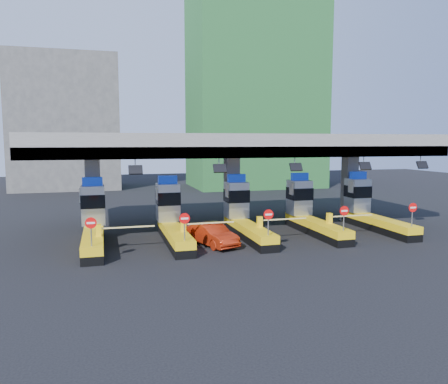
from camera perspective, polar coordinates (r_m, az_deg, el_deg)
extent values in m
plane|color=black|center=(30.48, 2.61, -5.72)|extent=(120.00, 120.00, 0.00)
cube|color=slate|center=(32.64, 1.02, 6.16)|extent=(28.00, 12.00, 1.50)
cube|color=#4C4C49|center=(27.23, 4.45, 5.21)|extent=(28.00, 0.60, 0.70)
cube|color=slate|center=(31.53, -16.70, -0.51)|extent=(1.00, 1.00, 5.50)
cube|color=slate|center=(32.86, 1.01, 0.05)|extent=(1.00, 1.00, 5.50)
cube|color=slate|center=(36.95, 16.05, 0.52)|extent=(1.00, 1.00, 5.50)
cylinder|color=slate|center=(25.69, -11.53, 3.67)|extent=(0.06, 0.06, 0.50)
cube|color=black|center=(25.51, -11.48, 2.86)|extent=(0.80, 0.38, 0.54)
cylinder|color=slate|center=(26.51, -0.66, 3.89)|extent=(0.06, 0.06, 0.50)
cube|color=black|center=(26.33, -0.55, 3.11)|extent=(0.80, 0.38, 0.54)
cylinder|color=slate|center=(28.20, 9.23, 3.97)|extent=(0.06, 0.06, 0.50)
cube|color=black|center=(28.04, 9.39, 3.24)|extent=(0.80, 0.38, 0.54)
cylinder|color=slate|center=(30.63, 17.78, 3.94)|extent=(0.06, 0.06, 0.50)
cube|color=black|center=(30.48, 17.96, 3.27)|extent=(0.80, 0.38, 0.54)
cylinder|color=slate|center=(33.31, 24.28, 3.87)|extent=(0.06, 0.06, 0.50)
cube|color=black|center=(33.17, 24.47, 3.24)|extent=(0.80, 0.38, 0.54)
cube|color=black|center=(28.01, -16.68, -6.58)|extent=(1.20, 8.00, 0.50)
cube|color=#E5B70C|center=(27.90, -16.71, -5.58)|extent=(1.20, 8.00, 0.50)
cube|color=#9EA3A8|center=(30.39, -16.71, -1.63)|extent=(1.50, 1.50, 2.60)
cube|color=black|center=(30.33, -16.73, -1.07)|extent=(1.56, 1.56, 0.90)
cube|color=#0C2DBF|center=(30.22, -16.81, 1.34)|extent=(1.30, 0.35, 0.55)
cube|color=white|center=(30.04, -18.29, -0.43)|extent=(0.06, 0.70, 0.90)
cylinder|color=slate|center=(24.20, -16.95, -5.27)|extent=(0.07, 0.07, 1.30)
cylinder|color=red|center=(24.06, -17.00, -3.88)|extent=(0.60, 0.04, 0.60)
cube|color=white|center=(24.03, -17.00, -3.90)|extent=(0.42, 0.02, 0.10)
cube|color=#E5B70C|center=(26.60, -16.05, -4.83)|extent=(0.30, 0.35, 0.70)
cube|color=white|center=(26.61, -12.49, -4.51)|extent=(3.20, 0.08, 0.08)
cube|color=black|center=(28.33, -6.46, -6.19)|extent=(1.20, 8.00, 0.50)
cube|color=#E5B70C|center=(28.22, -6.47, -5.20)|extent=(1.20, 8.00, 0.50)
cube|color=#9EA3A8|center=(30.69, -7.34, -1.32)|extent=(1.50, 1.50, 2.60)
cube|color=black|center=(30.63, -7.34, -0.77)|extent=(1.56, 1.56, 0.90)
cube|color=#0C2DBF|center=(30.51, -7.38, 1.62)|extent=(1.30, 0.35, 0.55)
cube|color=white|center=(30.20, -8.78, -0.13)|extent=(0.06, 0.70, 0.90)
cylinder|color=slate|center=(24.56, -5.17, -4.83)|extent=(0.07, 0.07, 1.30)
cylinder|color=red|center=(24.42, -5.17, -3.46)|extent=(0.60, 0.04, 0.60)
cube|color=white|center=(24.40, -5.16, -3.47)|extent=(0.42, 0.02, 0.10)
cube|color=#E5B70C|center=(27.00, -5.35, -4.43)|extent=(0.30, 0.35, 0.70)
cube|color=white|center=(27.31, -1.94, -4.07)|extent=(3.20, 0.08, 0.08)
cube|color=black|center=(29.50, 3.22, -5.64)|extent=(1.20, 8.00, 0.50)
cube|color=#E5B70C|center=(29.40, 3.23, -4.69)|extent=(1.20, 8.00, 0.50)
cube|color=#9EA3A8|center=(31.77, 1.62, -1.00)|extent=(1.50, 1.50, 2.60)
cube|color=black|center=(31.72, 1.64, -0.46)|extent=(1.56, 1.56, 0.90)
cube|color=#0C2DBF|center=(31.60, 1.63, 1.84)|extent=(1.30, 0.35, 0.55)
cube|color=white|center=(31.18, 0.39, 0.15)|extent=(0.06, 0.70, 0.90)
cylinder|color=slate|center=(25.91, 5.80, -4.23)|extent=(0.07, 0.07, 1.30)
cylinder|color=red|center=(25.77, 5.84, -2.94)|extent=(0.60, 0.04, 0.60)
cube|color=white|center=(25.75, 5.86, -2.94)|extent=(0.42, 0.02, 0.10)
cube|color=#E5B70C|center=(28.29, 4.69, -3.92)|extent=(0.30, 0.35, 0.70)
cube|color=white|center=(28.88, 7.77, -3.54)|extent=(3.20, 0.08, 0.08)
cube|color=black|center=(31.44, 11.92, -5.01)|extent=(1.20, 8.00, 0.50)
cube|color=#E5B70C|center=(31.34, 11.94, -4.12)|extent=(1.20, 8.00, 0.50)
cube|color=#9EA3A8|center=(33.58, 9.81, -0.68)|extent=(1.50, 1.50, 2.60)
cube|color=black|center=(33.52, 9.83, -0.18)|extent=(1.56, 1.56, 0.90)
cube|color=#0C2DBF|center=(33.41, 9.86, 2.01)|extent=(1.30, 0.35, 0.55)
cube|color=white|center=(32.89, 8.79, 0.42)|extent=(0.06, 0.70, 0.90)
cylinder|color=slate|center=(28.09, 15.37, -3.59)|extent=(0.07, 0.07, 1.30)
cylinder|color=red|center=(27.97, 15.44, -2.39)|extent=(0.60, 0.04, 0.60)
cube|color=white|center=(27.95, 15.46, -2.40)|extent=(0.42, 0.02, 0.10)
cube|color=#E5B70C|center=(30.36, 13.60, -3.36)|extent=(0.30, 0.35, 0.70)
cube|color=white|center=(31.17, 16.26, -2.99)|extent=(3.20, 0.08, 0.08)
cube|color=black|center=(34.00, 19.44, -4.37)|extent=(1.20, 8.00, 0.50)
cube|color=#E5B70C|center=(33.91, 19.48, -3.54)|extent=(1.20, 8.00, 0.50)
cube|color=#9EA3A8|center=(35.99, 17.02, -0.39)|extent=(1.50, 1.50, 2.60)
cube|color=black|center=(35.94, 17.06, 0.08)|extent=(1.56, 1.56, 0.90)
cube|color=#0C2DBF|center=(35.84, 17.11, 2.12)|extent=(1.30, 0.35, 0.55)
cube|color=white|center=(35.24, 16.23, 0.64)|extent=(0.06, 0.70, 0.90)
cylinder|color=slate|center=(30.93, 23.36, -2.97)|extent=(0.07, 0.07, 1.30)
cylinder|color=red|center=(30.82, 23.44, -1.88)|extent=(0.60, 0.04, 0.60)
cube|color=white|center=(30.80, 23.47, -1.89)|extent=(0.42, 0.02, 0.10)
cube|color=#E5B70C|center=(33.06, 21.20, -2.81)|extent=(0.30, 0.35, 0.70)
cube|color=white|center=(34.05, 23.44, -2.48)|extent=(3.20, 0.08, 0.08)
cube|color=#1E5926|center=(64.37, 4.02, 13.30)|extent=(18.00, 12.00, 28.00)
cube|color=#4C4C49|center=(64.51, -19.91, 8.45)|extent=(14.00, 10.00, 18.00)
imported|color=#9B210B|center=(27.59, -1.59, -5.55)|extent=(2.79, 4.49, 1.40)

